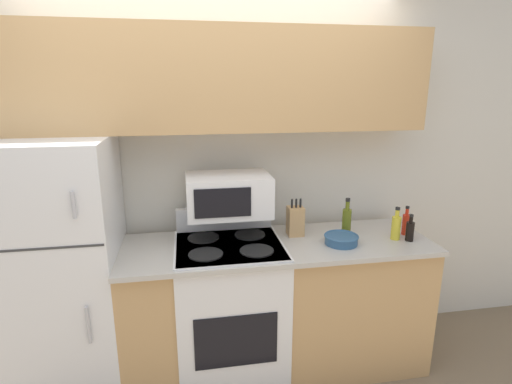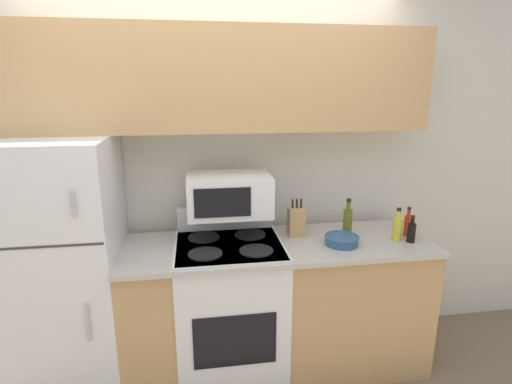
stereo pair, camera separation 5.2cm
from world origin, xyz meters
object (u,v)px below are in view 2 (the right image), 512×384
Objects in this scene: bowl at (342,240)px; bottle_hot_sauce at (408,224)px; knife_block at (296,221)px; stove at (230,308)px; microwave at (229,194)px; refrigerator at (59,270)px; bottle_soy_sauce at (411,232)px; bottle_olive_oil at (348,222)px; bottle_cooking_spray at (397,228)px.

bottle_hot_sauce reaches higher than bowl.
stove is at bearing -166.61° from knife_block.
microwave is (0.01, 0.12, 0.75)m from stove.
bottle_hot_sauce is (1.21, -0.01, 0.52)m from stove.
microwave is 0.49m from knife_block.
knife_block is (0.46, 0.11, 0.54)m from stove.
knife_block is at bearing 13.39° from stove.
microwave is (1.06, 0.07, 0.42)m from refrigerator.
bottle_olive_oil reaches higher than bottle_soy_sauce.
knife_block is 0.99× the size of bottle_olive_oil.
refrigerator is at bearing 176.71° from bottle_cooking_spray.
knife_block reaches higher than stove.
bottle_olive_oil is at bearing 57.39° from bowl.
bowl is 1.22× the size of bottle_soy_sauce.
bottle_olive_oil reaches higher than bowl.
refrigerator reaches higher than bottle_hot_sauce.
bottle_hot_sauce is (0.03, 0.11, 0.01)m from bottle_soy_sauce.
bottle_soy_sauce is 0.69× the size of bottle_olive_oil.
refrigerator is 8.13× the size of bottle_hot_sauce.
bowl is at bearing -16.95° from microwave.
bottle_cooking_spray is at bearing -10.31° from microwave.
refrigerator is 2.23m from bottle_soy_sauce.
refrigerator is at bearing 175.77° from bottle_soy_sauce.
stove is 1.31m from bottle_hot_sauce.
stove is at bearing 172.40° from bowl.
bottle_olive_oil reaches higher than stove.
microwave reaches higher than bottle_soy_sauce.
stove is 4.22× the size of bottle_olive_oil.
microwave is at bearing 179.04° from knife_block.
refrigerator reaches higher than stove.
bottle_hot_sauce is at bearing -1.36° from refrigerator.
stove is at bearing -2.42° from refrigerator.
refrigerator is 2.15m from bottle_cooking_spray.
refrigerator is at bearing -177.49° from knife_block.
knife_block is 0.34m from bottle_olive_oil.
refrigerator reaches higher than knife_block.
stove is at bearing 174.16° from bottle_soy_sauce.
stove is 4.27× the size of knife_block.
refrigerator is 7.39× the size of bowl.
bowl is at bearing -177.60° from bottle_cooking_spray.
stove is 0.86m from bowl.
stove is 1.22m from bottle_cooking_spray.
stove is 0.76m from microwave.
knife_block is (0.45, -0.01, -0.20)m from microwave.
stove is 2.06× the size of microwave.
bottle_olive_oil is (-0.29, 0.12, 0.02)m from bottle_cooking_spray.
bottle_cooking_spray reaches higher than stove.
refrigerator is at bearing 175.48° from bowl.
bottle_soy_sauce is 0.90× the size of bottle_hot_sauce.
refrigerator reaches higher than microwave.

